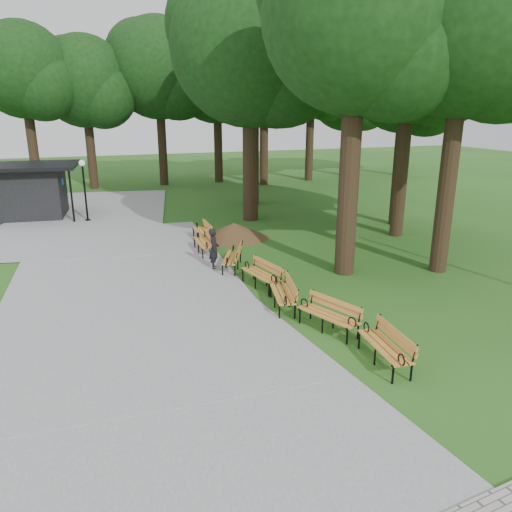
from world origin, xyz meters
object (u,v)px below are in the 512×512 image
object	(u,v)px
lamp_post	(83,178)
bench_4	(232,258)
kiosk	(29,191)
bench_2	(282,294)
bench_1	(328,316)
lawn_tree_1	(412,45)
lawn_tree_4	(252,65)
person	(214,249)
lawn_tree_0	(358,17)
lawn_tree_3	(467,14)
bench_3	(261,275)
lawn_tree_2	(250,46)
bench_5	(204,243)
bench_6	(202,232)
dirt_mound	(234,231)
bench_0	(384,347)
lawn_tree_5	(406,78)

from	to	relation	value
lamp_post	bench_4	bearing A→B (deg)	-64.10
kiosk	bench_2	size ratio (longest dim) A/B	2.40
bench_1	lawn_tree_1	world-z (taller)	lawn_tree_1
lawn_tree_4	bench_2	bearing A→B (deg)	-106.03
bench_1	lawn_tree_1	distance (m)	13.53
person	lawn_tree_0	xyz separation A→B (m)	(4.27, -2.01, 7.60)
bench_2	bench_4	xyz separation A→B (m)	(-0.38, 3.92, 0.00)
lawn_tree_0	lawn_tree_3	xyz separation A→B (m)	(3.34, -0.93, 0.13)
kiosk	bench_3	bearing A→B (deg)	-54.76
lawn_tree_2	bench_5	bearing A→B (deg)	-126.18
bench_1	bench_5	xyz separation A→B (m)	(-1.41, 8.12, 0.00)
bench_5	bench_6	distance (m)	1.82
bench_1	lawn_tree_3	world-z (taller)	lawn_tree_3
person	lawn_tree_2	bearing A→B (deg)	-12.80
bench_3	bench_6	distance (m)	6.27
person	lawn_tree_0	distance (m)	8.95
bench_4	lawn_tree_3	size ratio (longest dim) A/B	0.16
bench_5	lawn_tree_1	distance (m)	11.96
dirt_mound	lawn_tree_1	world-z (taller)	lawn_tree_1
person	bench_5	bearing A→B (deg)	12.58
dirt_mound	lawn_tree_1	bearing A→B (deg)	-14.67
bench_0	lawn_tree_2	xyz separation A→B (m)	(1.97, 15.28, 8.06)
bench_2	bench_5	xyz separation A→B (m)	(-0.87, 6.25, 0.00)
bench_0	lawn_tree_0	size ratio (longest dim) A/B	0.17
person	bench_5	size ratio (longest dim) A/B	0.80
bench_1	lawn_tree_2	xyz separation A→B (m)	(2.38, 13.30, 8.06)
person	lawn_tree_4	distance (m)	14.59
bench_3	lawn_tree_0	world-z (taller)	lawn_tree_0
lawn_tree_0	lawn_tree_2	world-z (taller)	lawn_tree_2
bench_5	lawn_tree_5	bearing A→B (deg)	101.29
bench_2	kiosk	bearing A→B (deg)	-140.73
lawn_tree_3	person	bearing A→B (deg)	158.91
bench_3	bench_1	bearing A→B (deg)	-3.44
bench_0	dirt_mound	bearing A→B (deg)	-174.63
kiosk	lawn_tree_0	world-z (taller)	lawn_tree_0
bench_4	bench_5	size ratio (longest dim) A/B	1.00
lamp_post	dirt_mound	world-z (taller)	lamp_post
person	lawn_tree_3	world-z (taller)	lawn_tree_3
bench_4	bench_5	bearing A→B (deg)	-143.69
bench_6	lawn_tree_5	xyz separation A→B (m)	(9.98, -0.01, 6.58)
person	dirt_mound	bearing A→B (deg)	-11.12
bench_6	lawn_tree_5	bearing A→B (deg)	90.81
lawn_tree_0	lawn_tree_5	distance (m)	8.60
lawn_tree_0	lawn_tree_5	world-z (taller)	lawn_tree_0
kiosk	lawn_tree_1	bearing A→B (deg)	-25.52
bench_0	bench_3	world-z (taller)	same
bench_5	lawn_tree_0	world-z (taller)	lawn_tree_0
bench_1	bench_4	size ratio (longest dim) A/B	1.00
bench_4	lawn_tree_2	bearing A→B (deg)	-179.23
lawn_tree_3	lawn_tree_2	bearing A→B (deg)	110.06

